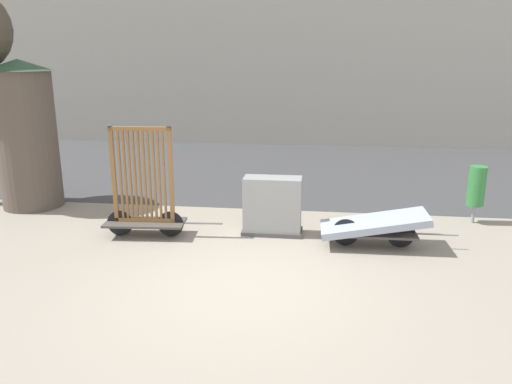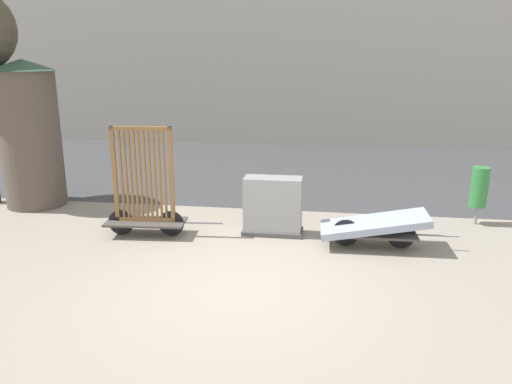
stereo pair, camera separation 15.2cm
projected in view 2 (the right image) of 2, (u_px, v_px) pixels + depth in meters
The scene contains 8 objects.
ground_plane at pixel (237, 287), 7.12m from camera, with size 60.00×60.00×0.00m, color gray.
road_strip at pixel (285, 169), 14.53m from camera, with size 56.00×8.09×0.01m.
building_facade at pixel (301, 0), 18.92m from camera, with size 48.00×4.00×10.41m.
bike_cart_with_bedframe at pixel (145, 197), 8.97m from camera, with size 2.15×0.71×2.00m.
bike_cart_with_mattress at pixel (374, 226), 8.50m from camera, with size 2.32×0.84×0.63m.
utility_cabinet at pixel (273, 208), 9.11m from camera, with size 1.10×0.50×1.07m.
trash_bin at pixel (479, 187), 9.57m from camera, with size 0.32×0.32×1.13m.
advertising_column at pixel (30, 133), 10.63m from camera, with size 1.40×1.40×3.12m.
Camera 2 is at (1.20, -6.40, 3.19)m, focal length 35.00 mm.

